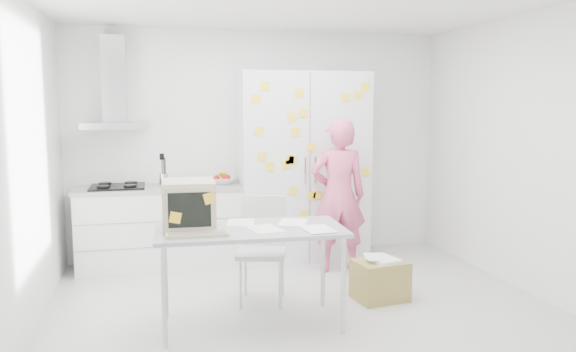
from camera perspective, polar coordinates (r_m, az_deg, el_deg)
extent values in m
cube|color=silver|center=(5.19, 1.49, -13.49)|extent=(4.50, 4.00, 0.02)
cube|color=white|center=(6.81, -2.92, 3.25)|extent=(4.50, 0.02, 2.70)
cube|color=white|center=(4.80, -25.35, 0.84)|extent=(0.02, 4.00, 2.70)
cube|color=white|center=(5.88, 23.21, 2.02)|extent=(0.02, 4.00, 2.70)
cube|color=white|center=(4.92, 1.60, 17.46)|extent=(4.50, 4.00, 0.02)
cube|color=white|center=(6.53, -12.81, -5.18)|extent=(1.80, 0.60, 0.88)
cube|color=gray|center=(6.20, -12.79, -4.52)|extent=(1.76, 0.01, 0.01)
cube|color=gray|center=(6.26, -12.71, -7.03)|extent=(1.76, 0.01, 0.01)
cube|color=#9E9E99|center=(6.44, -12.92, -1.19)|extent=(1.84, 0.63, 0.04)
cube|color=black|center=(6.45, -16.93, -1.09)|extent=(0.58, 0.50, 0.03)
cylinder|color=black|center=(6.34, -18.26, -1.01)|extent=(0.14, 0.14, 0.02)
cylinder|color=black|center=(6.32, -15.73, -0.94)|extent=(0.14, 0.14, 0.02)
cylinder|color=black|center=(6.57, -18.10, -0.72)|extent=(0.14, 0.14, 0.02)
cylinder|color=black|center=(6.56, -15.66, -0.64)|extent=(0.14, 0.14, 0.02)
cylinder|color=silver|center=(6.43, -12.50, -0.38)|extent=(0.10, 0.10, 0.14)
cylinder|color=black|center=(6.43, -12.66, 0.51)|extent=(0.01, 0.01, 0.30)
cylinder|color=black|center=(6.41, -12.36, 0.50)|extent=(0.01, 0.01, 0.30)
cylinder|color=black|center=(6.44, -12.48, 0.53)|extent=(0.01, 0.01, 0.30)
cube|color=black|center=(6.41, -12.70, 1.93)|extent=(0.05, 0.01, 0.07)
imported|color=white|center=(6.48, -6.74, -0.48)|extent=(0.31, 0.31, 0.08)
sphere|color=#B2140F|center=(6.49, -7.29, -0.24)|extent=(0.08, 0.08, 0.08)
sphere|color=#B2140F|center=(6.43, -6.42, -0.29)|extent=(0.08, 0.08, 0.08)
sphere|color=#B2140F|center=(6.53, -6.18, -0.18)|extent=(0.08, 0.08, 0.08)
cylinder|color=yellow|center=(6.49, -6.95, 0.16)|extent=(0.09, 0.17, 0.10)
cylinder|color=yellow|center=(6.49, -6.73, 0.17)|extent=(0.04, 0.17, 0.10)
cylinder|color=yellow|center=(6.50, -6.51, 0.18)|extent=(0.08, 0.17, 0.10)
cube|color=silver|center=(6.44, -17.13, 4.93)|extent=(0.70, 0.48, 0.07)
cube|color=silver|center=(6.56, -17.24, 9.33)|extent=(0.26, 0.24, 0.95)
cube|color=silver|center=(6.62, 1.45, 0.97)|extent=(1.50, 0.65, 2.20)
cube|color=slate|center=(6.31, 2.24, 0.65)|extent=(0.01, 0.01, 2.16)
cube|color=silver|center=(6.28, 1.74, 0.62)|extent=(0.02, 0.02, 0.30)
cube|color=silver|center=(6.31, 2.79, 0.65)|extent=(0.02, 0.02, 0.30)
cube|color=yellow|center=(6.39, 5.88, 7.92)|extent=(0.10, 0.00, 0.10)
cube|color=yellow|center=(6.44, 7.14, 8.12)|extent=(0.12, 0.00, 0.12)
cube|color=yellow|center=(6.53, 7.88, 0.39)|extent=(0.12, 0.00, 0.12)
cube|color=yellow|center=(6.23, 0.19, 1.61)|extent=(0.10, 0.00, 0.10)
cube|color=yellow|center=(6.29, 2.36, 2.95)|extent=(0.12, 0.00, 0.12)
cube|color=yellow|center=(6.45, 5.44, -1.41)|extent=(0.12, 0.00, 0.12)
cube|color=yellow|center=(6.29, 0.51, -1.50)|extent=(0.10, 0.00, 0.10)
cube|color=yellow|center=(6.23, 1.12, 8.41)|extent=(0.12, 0.00, 0.12)
cube|color=yellow|center=(6.37, 3.03, -1.92)|extent=(0.12, 0.00, 0.12)
cube|color=yellow|center=(6.42, 5.76, 1.55)|extent=(0.12, 0.00, 0.12)
cube|color=yellow|center=(6.41, 4.71, -0.70)|extent=(0.10, 0.00, 0.10)
cube|color=yellow|center=(6.21, 0.39, 5.99)|extent=(0.12, 0.00, 0.12)
cube|color=yellow|center=(6.19, -1.85, 0.97)|extent=(0.10, 0.00, 0.10)
cube|color=yellow|center=(6.16, -2.67, 1.98)|extent=(0.10, 0.00, 0.10)
cube|color=yellow|center=(6.12, -3.28, 7.82)|extent=(0.11, 0.00, 0.11)
cube|color=yellow|center=(6.37, 1.62, -3.96)|extent=(0.10, 0.00, 0.10)
cube|color=yellow|center=(6.24, 0.50, 1.67)|extent=(0.11, 0.00, 0.11)
cube|color=yellow|center=(6.55, 6.74, -3.63)|extent=(0.11, 0.00, 0.11)
cube|color=yellow|center=(6.47, 7.84, 8.96)|extent=(0.10, 0.00, 0.10)
cube|color=yellow|center=(6.23, 0.79, 4.49)|extent=(0.10, 0.00, 0.10)
cube|color=yellow|center=(6.23, -0.25, 1.13)|extent=(0.11, 0.00, 0.11)
cube|color=yellow|center=(6.45, 3.76, -4.45)|extent=(0.10, 0.00, 0.10)
cube|color=yellow|center=(6.14, -2.39, 9.13)|extent=(0.10, 0.00, 0.10)
cube|color=yellow|center=(6.14, -2.96, 4.58)|extent=(0.12, 0.00, 0.12)
cube|color=yellow|center=(6.44, 4.85, -2.20)|extent=(0.11, 0.00, 0.11)
cube|color=yellow|center=(6.24, 1.60, 6.42)|extent=(0.11, 0.00, 0.11)
cube|color=yellow|center=(6.37, 4.56, 2.33)|extent=(0.11, 0.00, 0.11)
cube|color=yellow|center=(6.35, 2.40, -2.05)|extent=(0.11, 0.00, 0.11)
imported|color=#DC557F|center=(6.14, 5.13, -2.02)|extent=(0.66, 0.48, 1.68)
cube|color=#A2A8AC|center=(4.62, -3.82, -5.49)|extent=(1.56, 0.83, 0.03)
cylinder|color=#B7B7BC|center=(4.40, -12.49, -11.97)|extent=(0.04, 0.04, 0.79)
cylinder|color=#B7B7BC|center=(4.58, 5.64, -11.03)|extent=(0.04, 0.04, 0.79)
cylinder|color=#B7B7BC|center=(5.00, -12.36, -9.58)|extent=(0.04, 0.04, 0.79)
cylinder|color=#B7B7BC|center=(5.16, 3.56, -8.88)|extent=(0.04, 0.04, 0.79)
cube|color=beige|center=(4.63, -10.04, -2.88)|extent=(0.43, 0.45, 0.39)
cube|color=beige|center=(4.40, -9.97, -3.40)|extent=(0.39, 0.04, 0.35)
cube|color=black|center=(4.39, -9.97, -3.42)|extent=(0.33, 0.02, 0.27)
cube|color=yellow|center=(4.40, -11.38, -4.18)|extent=(0.10, 0.01, 0.10)
cube|color=yellow|center=(4.38, -7.98, -2.26)|extent=(0.10, 0.01, 0.10)
cube|color=beige|center=(4.39, -9.18, -5.86)|extent=(0.49, 0.18, 0.03)
cube|color=gray|center=(4.39, -9.18, -5.66)|extent=(0.44, 0.14, 0.01)
cube|color=white|center=(4.58, -2.37, -5.37)|extent=(0.29, 0.37, 0.00)
cube|color=white|center=(4.81, 0.51, -4.73)|extent=(0.34, 0.39, 0.00)
cube|color=white|center=(4.56, 3.03, -5.39)|extent=(0.25, 0.34, 0.00)
cube|color=white|center=(4.82, -4.82, -4.73)|extent=(0.29, 0.36, 0.00)
cube|color=silver|center=(5.22, -2.67, -7.81)|extent=(0.55, 0.55, 0.04)
cube|color=silver|center=(5.35, -2.49, -4.55)|extent=(0.41, 0.15, 0.48)
cylinder|color=silver|center=(5.14, -4.86, -10.93)|extent=(0.04, 0.04, 0.45)
cylinder|color=silver|center=(5.11, -0.83, -11.03)|extent=(0.04, 0.04, 0.45)
cylinder|color=silver|center=(5.48, -4.36, -9.77)|extent=(0.04, 0.04, 0.45)
cylinder|color=silver|center=(5.45, -0.58, -9.85)|extent=(0.04, 0.04, 0.45)
cube|color=olive|center=(5.44, 9.32, -10.41)|extent=(0.51, 0.43, 0.37)
cube|color=white|center=(5.37, 9.64, -8.37)|extent=(0.29, 0.34, 0.03)
cube|color=white|center=(5.39, 8.90, -8.10)|extent=(0.24, 0.31, 0.00)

